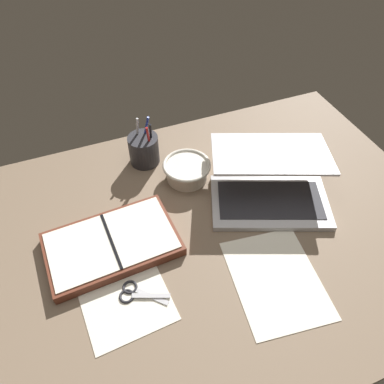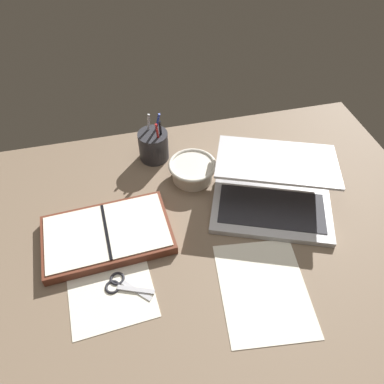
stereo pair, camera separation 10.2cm
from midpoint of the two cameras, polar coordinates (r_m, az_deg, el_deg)
The scene contains 8 objects.
desk_top at distance 108.21cm, azimuth 4.74°, elevation -6.58°, with size 140.00×100.00×2.00cm, color #75604C.
laptop at distance 113.68cm, azimuth 14.78°, elevation -0.30°, with size 43.69×41.03×13.75cm.
bowl at distance 119.08cm, azimuth 2.51°, elevation 3.27°, with size 15.31×15.31×6.17cm.
pen_cup at distance 125.47cm, azimuth -3.55°, elevation 7.01°, with size 9.88×9.88×16.35cm.
planner at distance 106.22cm, azimuth -10.13°, elevation -6.53°, with size 36.23×23.34×3.39cm.
scissors at distance 98.64cm, azimuth -7.96°, elevation -13.96°, with size 12.29×10.14×0.80cm.
paper_sheet_front at distance 100.17cm, azimuth 13.81°, elevation -14.32°, with size 21.71×28.44×0.16cm, color silver.
paper_sheet_beside_planner at distance 99.96cm, azimuth -9.62°, elevation -13.29°, with size 20.93×26.87×0.16cm, color silver.
Camera 2 is at (-18.59, -61.15, 88.20)cm, focal length 35.00 mm.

